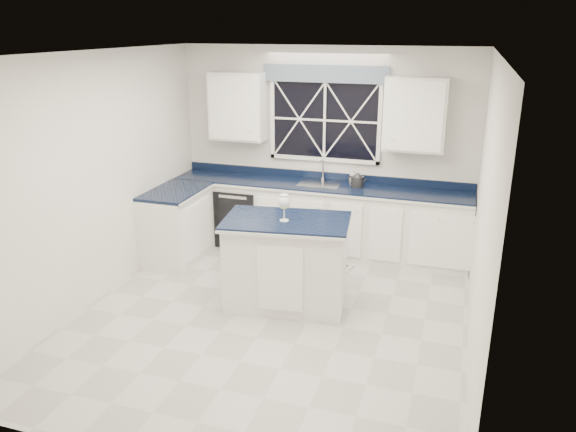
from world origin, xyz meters
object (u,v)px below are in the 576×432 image
(faucet, at_px, (323,169))
(island, at_px, (287,262))
(kettle, at_px, (357,180))
(soap_bottle, at_px, (353,177))
(dishwasher, at_px, (243,214))
(wine_glass, at_px, (284,203))

(faucet, bearing_deg, island, -88.10)
(island, xyz_separation_m, kettle, (0.44, 1.65, 0.53))
(island, relative_size, soap_bottle, 7.15)
(dishwasher, xyz_separation_m, faucet, (1.10, 0.19, 0.69))
(dishwasher, distance_m, island, 1.98)
(faucet, relative_size, kettle, 1.15)
(faucet, distance_m, island, 1.89)
(soap_bottle, bearing_deg, island, -101.89)
(dishwasher, xyz_separation_m, island, (1.16, -1.60, 0.09))
(island, height_order, kettle, kettle)
(island, height_order, wine_glass, wine_glass)
(dishwasher, relative_size, island, 0.58)
(island, distance_m, soap_bottle, 1.87)
(dishwasher, relative_size, faucet, 2.72)
(kettle, bearing_deg, island, -85.54)
(dishwasher, relative_size, kettle, 3.11)
(faucet, height_order, kettle, faucet)
(island, bearing_deg, faucet, 84.25)
(dishwasher, bearing_deg, wine_glass, -55.14)
(dishwasher, bearing_deg, island, -54.07)
(wine_glass, bearing_deg, dishwasher, 124.86)
(kettle, bearing_deg, soap_bottle, 144.01)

